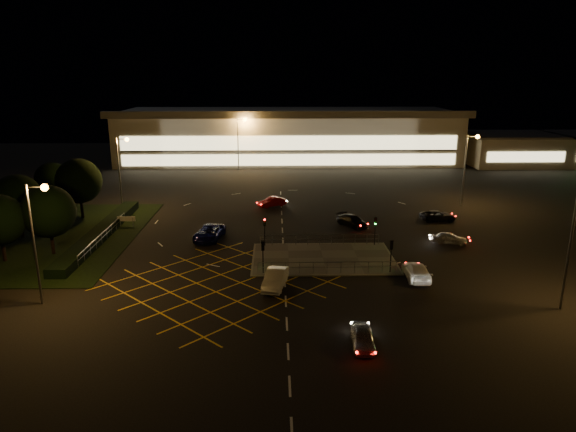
{
  "coord_description": "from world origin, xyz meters",
  "views": [
    {
      "loc": [
        -2.76,
        -51.08,
        18.2
      ],
      "look_at": [
        -1.35,
        7.22,
        2.0
      ],
      "focal_mm": 32.0,
      "sensor_mm": 36.0,
      "label": 1
    }
  ],
  "objects_px": {
    "car_approach_white": "(417,271)",
    "car_left_blue": "(209,233)",
    "signal_ne": "(375,225)",
    "car_near_silver": "(363,337)",
    "signal_sw": "(263,250)",
    "car_east_grey": "(438,216)",
    "car_right_silver": "(450,238)",
    "signal_se": "(391,249)",
    "car_circ_red": "(272,202)",
    "car_far_dkgrey": "(352,221)",
    "car_queue_white": "(275,279)",
    "signal_nw": "(265,226)"
  },
  "relations": [
    {
      "from": "signal_nw",
      "to": "car_circ_red",
      "type": "xyz_separation_m",
      "value": [
        0.66,
        17.53,
        -1.7
      ]
    },
    {
      "from": "car_circ_red",
      "to": "car_near_silver",
      "type": "bearing_deg",
      "value": -21.29
    },
    {
      "from": "car_approach_white",
      "to": "car_near_silver",
      "type": "bearing_deg",
      "value": 62.78
    },
    {
      "from": "car_approach_white",
      "to": "car_circ_red",
      "type": "bearing_deg",
      "value": -60.53
    },
    {
      "from": "car_east_grey",
      "to": "signal_ne",
      "type": "bearing_deg",
      "value": 130.73
    },
    {
      "from": "car_east_grey",
      "to": "car_approach_white",
      "type": "bearing_deg",
      "value": 153.93
    },
    {
      "from": "car_queue_white",
      "to": "car_right_silver",
      "type": "relative_size",
      "value": 1.24
    },
    {
      "from": "car_near_silver",
      "to": "signal_se",
      "type": "bearing_deg",
      "value": 74.01
    },
    {
      "from": "signal_nw",
      "to": "car_east_grey",
      "type": "relative_size",
      "value": 0.69
    },
    {
      "from": "car_near_silver",
      "to": "car_queue_white",
      "type": "relative_size",
      "value": 0.82
    },
    {
      "from": "car_approach_white",
      "to": "car_left_blue",
      "type": "bearing_deg",
      "value": -27.52
    },
    {
      "from": "car_left_blue",
      "to": "car_right_silver",
      "type": "height_order",
      "value": "car_left_blue"
    },
    {
      "from": "signal_ne",
      "to": "car_near_silver",
      "type": "distance_m",
      "value": 21.97
    },
    {
      "from": "signal_sw",
      "to": "car_near_silver",
      "type": "height_order",
      "value": "signal_sw"
    },
    {
      "from": "car_east_grey",
      "to": "signal_sw",
      "type": "bearing_deg",
      "value": 125.27
    },
    {
      "from": "signal_sw",
      "to": "signal_se",
      "type": "xyz_separation_m",
      "value": [
        12.0,
        0.0,
        0.0
      ]
    },
    {
      "from": "signal_nw",
      "to": "car_left_blue",
      "type": "height_order",
      "value": "signal_nw"
    },
    {
      "from": "car_circ_red",
      "to": "car_far_dkgrey",
      "type": "bearing_deg",
      "value": 14.12
    },
    {
      "from": "car_right_silver",
      "to": "car_circ_red",
      "type": "relative_size",
      "value": 0.93
    },
    {
      "from": "signal_ne",
      "to": "car_left_blue",
      "type": "relative_size",
      "value": 0.55
    },
    {
      "from": "car_left_blue",
      "to": "signal_sw",
      "type": "bearing_deg",
      "value": -49.52
    },
    {
      "from": "signal_nw",
      "to": "car_right_silver",
      "type": "relative_size",
      "value": 0.83
    },
    {
      "from": "signal_sw",
      "to": "car_queue_white",
      "type": "height_order",
      "value": "signal_sw"
    },
    {
      "from": "car_near_silver",
      "to": "car_left_blue",
      "type": "height_order",
      "value": "car_left_blue"
    },
    {
      "from": "signal_nw",
      "to": "car_left_blue",
      "type": "xyz_separation_m",
      "value": [
        -6.37,
        2.66,
        -1.58
      ]
    },
    {
      "from": "car_near_silver",
      "to": "car_left_blue",
      "type": "distance_m",
      "value": 27.59
    },
    {
      "from": "signal_sw",
      "to": "car_east_grey",
      "type": "xyz_separation_m",
      "value": [
        22.03,
        17.83,
        -1.73
      ]
    },
    {
      "from": "signal_sw",
      "to": "car_approach_white",
      "type": "distance_m",
      "value": 14.3
    },
    {
      "from": "car_right_silver",
      "to": "signal_se",
      "type": "bearing_deg",
      "value": 149.54
    },
    {
      "from": "signal_sw",
      "to": "car_near_silver",
      "type": "xyz_separation_m",
      "value": [
        7.18,
        -13.38,
        -1.71
      ]
    },
    {
      "from": "signal_sw",
      "to": "car_approach_white",
      "type": "relative_size",
      "value": 0.63
    },
    {
      "from": "car_circ_red",
      "to": "car_approach_white",
      "type": "relative_size",
      "value": 0.82
    },
    {
      "from": "car_circ_red",
      "to": "car_east_grey",
      "type": "bearing_deg",
      "value": 39.4
    },
    {
      "from": "car_east_grey",
      "to": "car_approach_white",
      "type": "relative_size",
      "value": 0.92
    },
    {
      "from": "car_queue_white",
      "to": "car_circ_red",
      "type": "distance_m",
      "value": 28.53
    },
    {
      "from": "car_left_blue",
      "to": "car_right_silver",
      "type": "distance_m",
      "value": 26.91
    },
    {
      "from": "signal_se",
      "to": "signal_ne",
      "type": "distance_m",
      "value": 7.99
    },
    {
      "from": "signal_nw",
      "to": "car_far_dkgrey",
      "type": "bearing_deg",
      "value": 35.05
    },
    {
      "from": "signal_ne",
      "to": "car_near_silver",
      "type": "xyz_separation_m",
      "value": [
        -4.82,
        -21.36,
        -1.71
      ]
    },
    {
      "from": "car_near_silver",
      "to": "car_left_blue",
      "type": "bearing_deg",
      "value": 123.25
    },
    {
      "from": "car_far_dkgrey",
      "to": "car_circ_red",
      "type": "height_order",
      "value": "car_far_dkgrey"
    },
    {
      "from": "car_left_blue",
      "to": "car_east_grey",
      "type": "xyz_separation_m",
      "value": [
        28.41,
        7.18,
        -0.16
      ]
    },
    {
      "from": "car_circ_red",
      "to": "car_approach_white",
      "type": "bearing_deg",
      "value": -4.19
    },
    {
      "from": "car_east_grey",
      "to": "car_near_silver",
      "type": "bearing_deg",
      "value": 150.84
    },
    {
      "from": "car_circ_red",
      "to": "signal_nw",
      "type": "bearing_deg",
      "value": -32.97
    },
    {
      "from": "car_queue_white",
      "to": "car_approach_white",
      "type": "bearing_deg",
      "value": 18.27
    },
    {
      "from": "signal_sw",
      "to": "car_far_dkgrey",
      "type": "xyz_separation_m",
      "value": [
        10.68,
        15.48,
        -1.69
      ]
    },
    {
      "from": "signal_sw",
      "to": "signal_se",
      "type": "distance_m",
      "value": 12.0
    },
    {
      "from": "signal_ne",
      "to": "car_near_silver",
      "type": "bearing_deg",
      "value": -102.71
    },
    {
      "from": "car_queue_white",
      "to": "car_circ_red",
      "type": "xyz_separation_m",
      "value": [
        -0.47,
        28.52,
        -0.1
      ]
    }
  ]
}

